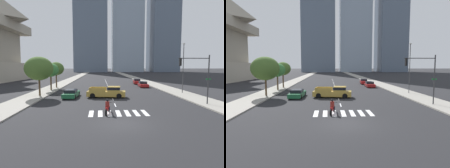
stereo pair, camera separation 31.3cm
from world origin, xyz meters
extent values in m
plane|color=#232326|center=(0.00, 0.00, 0.00)|extent=(800.00, 800.00, 0.00)
cube|color=gray|center=(12.00, 30.00, 0.07)|extent=(4.00, 260.00, 0.15)
cube|color=gray|center=(-12.00, 30.00, 0.07)|extent=(4.00, 260.00, 0.15)
cube|color=silver|center=(-2.70, 3.54, 0.00)|extent=(0.45, 2.56, 0.01)
cube|color=silver|center=(-1.80, 3.54, 0.00)|extent=(0.45, 2.56, 0.01)
cube|color=silver|center=(-0.90, 3.54, 0.00)|extent=(0.45, 2.56, 0.01)
cube|color=silver|center=(0.00, 3.54, 0.00)|extent=(0.45, 2.56, 0.01)
cube|color=silver|center=(0.90, 3.54, 0.00)|extent=(0.45, 2.56, 0.01)
cube|color=silver|center=(1.80, 3.54, 0.00)|extent=(0.45, 2.56, 0.01)
cube|color=silver|center=(2.70, 3.54, 0.00)|extent=(0.45, 2.56, 0.01)
cube|color=silver|center=(0.00, 7.54, 0.00)|extent=(0.14, 2.00, 0.01)
cube|color=silver|center=(0.00, 11.54, 0.00)|extent=(0.14, 2.00, 0.01)
cube|color=silver|center=(0.00, 15.54, 0.00)|extent=(0.14, 2.00, 0.01)
cube|color=silver|center=(0.00, 19.54, 0.00)|extent=(0.14, 2.00, 0.01)
cube|color=silver|center=(0.00, 23.54, 0.00)|extent=(0.14, 2.00, 0.01)
cube|color=silver|center=(0.00, 27.54, 0.00)|extent=(0.14, 2.00, 0.01)
cube|color=silver|center=(0.00, 31.54, 0.00)|extent=(0.14, 2.00, 0.01)
cube|color=silver|center=(0.00, 35.54, 0.00)|extent=(0.14, 2.00, 0.01)
cube|color=silver|center=(0.00, 39.54, 0.00)|extent=(0.14, 2.00, 0.01)
cube|color=silver|center=(0.00, 43.54, 0.00)|extent=(0.14, 2.00, 0.01)
cube|color=silver|center=(0.00, 47.54, 0.00)|extent=(0.14, 2.00, 0.01)
cube|color=silver|center=(0.00, 51.54, 0.00)|extent=(0.14, 2.00, 0.01)
cube|color=silver|center=(0.00, 55.54, 0.00)|extent=(0.14, 2.00, 0.01)
cylinder|color=black|center=(-0.90, 4.32, 0.30)|extent=(0.25, 0.61, 0.60)
cylinder|color=black|center=(-1.24, 2.76, 0.30)|extent=(0.25, 0.61, 0.60)
cube|color=maroon|center=(-1.07, 3.54, 0.52)|extent=(0.49, 1.30, 0.32)
cylinder|color=#B2B2B7|center=(-0.92, 4.23, 0.60)|extent=(0.13, 0.32, 0.67)
cylinder|color=black|center=(-0.91, 4.27, 0.97)|extent=(0.69, 0.19, 0.04)
cube|color=maroon|center=(-1.09, 3.44, 0.96)|extent=(0.40, 0.31, 0.55)
sphere|color=black|center=(-1.09, 3.44, 1.36)|extent=(0.26, 0.26, 0.26)
cylinder|color=black|center=(-1.25, 3.58, 0.47)|extent=(0.14, 0.14, 0.55)
cylinder|color=black|center=(-0.89, 3.50, 0.47)|extent=(0.14, 0.14, 0.55)
cube|color=#B28E38|center=(-0.88, 13.18, 0.59)|extent=(5.90, 2.64, 0.75)
cube|color=#B28E38|center=(0.25, 13.04, 1.32)|extent=(2.04, 1.99, 0.70)
cube|color=black|center=(0.25, 13.04, 1.40)|extent=(2.06, 2.03, 0.39)
cube|color=#B28E38|center=(-2.00, 14.26, 1.25)|extent=(2.39, 0.39, 0.55)
cube|color=#B28E38|center=(-2.24, 12.43, 1.25)|extent=(2.39, 0.39, 0.55)
cube|color=#B28E38|center=(-3.31, 13.50, 1.25)|extent=(0.32, 1.84, 0.55)
cylinder|color=black|center=(1.15, 13.78, 0.38)|extent=(0.79, 0.36, 0.76)
cylinder|color=black|center=(0.93, 12.08, 0.38)|extent=(0.79, 0.36, 0.76)
cylinder|color=black|center=(-2.69, 14.28, 0.38)|extent=(0.79, 0.36, 0.76)
cylinder|color=black|center=(-2.91, 12.58, 0.38)|extent=(0.79, 0.36, 0.76)
cube|color=maroon|center=(7.98, 34.49, 0.50)|extent=(2.09, 4.37, 0.68)
cube|color=black|center=(8.00, 34.70, 1.09)|extent=(1.70, 2.03, 0.49)
cylinder|color=black|center=(8.67, 32.99, 0.32)|extent=(0.27, 0.65, 0.64)
cylinder|color=black|center=(7.08, 33.11, 0.32)|extent=(0.27, 0.65, 0.64)
cylinder|color=black|center=(8.89, 35.87, 0.32)|extent=(0.27, 0.65, 0.64)
cylinder|color=black|center=(7.29, 35.99, 0.32)|extent=(0.27, 0.65, 0.64)
cube|color=maroon|center=(7.95, 27.30, 0.45)|extent=(2.06, 4.85, 0.58)
cube|color=black|center=(7.96, 27.54, 0.99)|extent=(1.72, 2.22, 0.50)
cylinder|color=black|center=(8.70, 25.64, 0.32)|extent=(0.25, 0.65, 0.64)
cylinder|color=black|center=(7.04, 25.72, 0.32)|extent=(0.25, 0.65, 0.64)
cylinder|color=black|center=(8.85, 28.88, 0.32)|extent=(0.25, 0.65, 0.64)
cylinder|color=black|center=(7.20, 28.96, 0.32)|extent=(0.25, 0.65, 0.64)
cube|color=#1E6038|center=(-6.16, 13.72, 0.46)|extent=(2.13, 4.88, 0.59)
cube|color=black|center=(-6.18, 13.48, 0.98)|extent=(1.74, 2.24, 0.46)
cylinder|color=black|center=(-6.89, 15.39, 0.32)|extent=(0.26, 0.65, 0.64)
cylinder|color=black|center=(-5.24, 15.29, 0.32)|extent=(0.26, 0.65, 0.64)
cylinder|color=black|center=(-7.09, 12.15, 0.32)|extent=(0.26, 0.65, 0.64)
cylinder|color=black|center=(-5.44, 12.05, 0.32)|extent=(0.26, 0.65, 0.64)
cylinder|color=#333335|center=(11.10, 6.78, 3.08)|extent=(0.14, 0.14, 5.87)
cylinder|color=#333335|center=(9.23, 6.78, 5.62)|extent=(3.73, 0.10, 0.10)
cube|color=black|center=(7.61, 6.78, 5.17)|extent=(0.20, 0.28, 0.90)
sphere|color=red|center=(7.61, 6.78, 5.47)|extent=(0.18, 0.18, 0.18)
sphere|color=orange|center=(7.61, 6.78, 5.17)|extent=(0.18, 0.18, 0.18)
sphere|color=green|center=(7.61, 6.78, 4.87)|extent=(0.18, 0.18, 0.18)
cube|color=#19662D|center=(11.10, 6.78, 3.15)|extent=(0.60, 0.04, 0.18)
cylinder|color=#3F3F42|center=(12.30, 16.37, 4.26)|extent=(0.12, 0.12, 8.23)
ellipsoid|color=beige|center=(12.30, 16.37, 8.48)|extent=(0.50, 0.24, 0.20)
cylinder|color=#4C3823|center=(-11.20, 14.84, 1.39)|extent=(0.28, 0.28, 2.47)
ellipsoid|color=#426028|center=(-11.20, 14.84, 4.34)|extent=(4.30, 4.30, 3.66)
cylinder|color=#4C3823|center=(-11.20, 21.69, 1.46)|extent=(0.28, 0.28, 2.62)
ellipsoid|color=#387538|center=(-11.20, 21.69, 3.98)|extent=(3.02, 3.02, 2.57)
cylinder|color=#4C3823|center=(-11.20, 26.16, 1.50)|extent=(0.28, 0.28, 2.70)
ellipsoid|color=#426028|center=(-11.20, 26.16, 4.18)|extent=(3.33, 3.33, 2.83)
cube|color=#8C9EB2|center=(21.69, 153.73, 46.50)|extent=(25.97, 28.20, 93.00)
camera|label=1|loc=(-1.79, -14.82, 4.66)|focal=30.16mm
camera|label=2|loc=(-1.48, -14.84, 4.66)|focal=30.16mm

